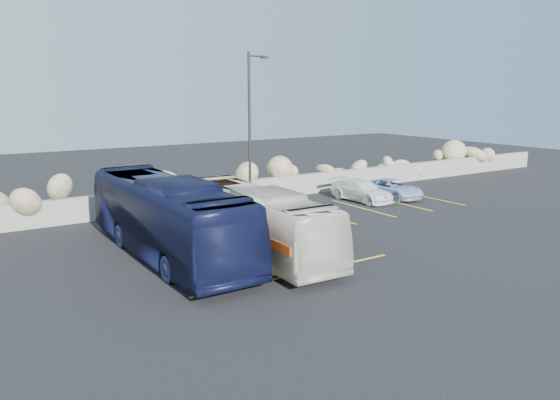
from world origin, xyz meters
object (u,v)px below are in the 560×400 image
vintage_bus (256,221)px  car_a (257,202)px  car_c (362,191)px  tour_coach (167,217)px  car_d (392,189)px  lamppost (250,128)px

vintage_bus → car_a: vintage_bus is taller
vintage_bus → car_c: (10.14, 5.44, -0.69)m
tour_coach → car_c: (13.12, 3.93, -0.91)m
car_a → car_d: car_a is taller
vintage_bus → car_d: 13.31m
car_c → car_d: size_ratio=1.04×
tour_coach → car_c: tour_coach is taller
car_a → car_d: 8.90m
tour_coach → car_a: size_ratio=2.73×
vintage_bus → car_c: size_ratio=2.27×
lamppost → tour_coach: size_ratio=0.74×
lamppost → car_a: size_ratio=2.03×
lamppost → vintage_bus: lamppost is taller
vintage_bus → car_a: 6.59m
car_c → vintage_bus: bearing=-155.6°
lamppost → car_a: bearing=-99.4°
lamppost → car_d: 9.62m
car_a → car_c: (6.78, -0.20, -0.09)m
lamppost → car_d: size_ratio=2.06×
car_c → lamppost: bearing=168.0°
vintage_bus → lamppost: bearing=63.2°
vintage_bus → car_c: bearing=30.0°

